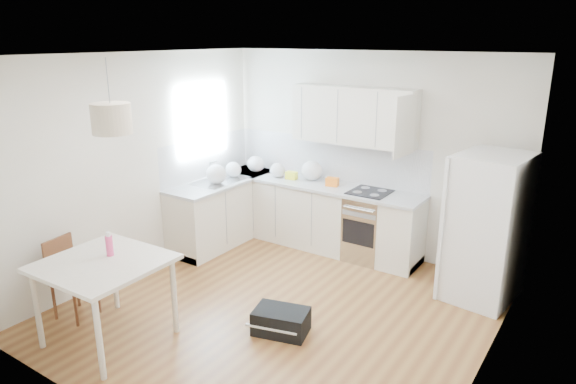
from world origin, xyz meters
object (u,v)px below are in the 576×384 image
at_px(gym_bag, 281,321).
at_px(refrigerator, 488,228).
at_px(dining_chair, 74,279).
at_px(dining_table, 104,270).

bearing_deg(gym_bag, refrigerator, 37.19).
bearing_deg(dining_chair, refrigerator, 31.40).
bearing_deg(dining_table, refrigerator, 45.03).
distance_m(dining_chair, gym_bag, 2.22).
height_order(refrigerator, dining_chair, refrigerator).
distance_m(refrigerator, dining_chair, 4.51).
relative_size(refrigerator, gym_bag, 3.12).
xyz_separation_m(dining_chair, gym_bag, (1.99, 0.94, -0.31)).
bearing_deg(gym_bag, dining_chair, -169.63).
distance_m(refrigerator, gym_bag, 2.52).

